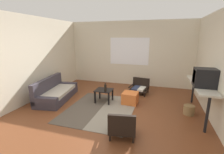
% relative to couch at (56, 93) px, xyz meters
% --- Properties ---
extents(ground_plane, '(7.80, 7.80, 0.00)m').
position_rel_couch_xyz_m(ground_plane, '(1.98, -0.53, -0.22)').
color(ground_plane, brown).
extents(far_wall_with_window, '(5.60, 0.13, 2.70)m').
position_rel_couch_xyz_m(far_wall_with_window, '(1.98, 2.53, 1.13)').
color(far_wall_with_window, beige).
rests_on(far_wall_with_window, ground).
extents(side_wall_right, '(0.12, 6.60, 2.70)m').
position_rel_couch_xyz_m(side_wall_right, '(4.64, -0.23, 1.13)').
color(side_wall_right, beige).
rests_on(side_wall_right, ground).
extents(side_wall_left, '(0.12, 6.60, 2.70)m').
position_rel_couch_xyz_m(side_wall_left, '(-0.68, -0.23, 1.13)').
color(side_wall_left, beige).
rests_on(side_wall_left, ground).
extents(area_rug, '(1.87, 2.28, 0.01)m').
position_rel_couch_xyz_m(area_rug, '(1.73, -0.28, -0.21)').
color(area_rug, '#4C4238').
rests_on(area_rug, ground).
extents(couch, '(1.05, 1.86, 0.72)m').
position_rel_couch_xyz_m(couch, '(0.00, 0.00, 0.00)').
color(couch, '#38333D').
rests_on(couch, ground).
extents(coffee_table, '(0.53, 0.49, 0.41)m').
position_rel_couch_xyz_m(coffee_table, '(1.64, 0.26, 0.10)').
color(coffee_table, black).
rests_on(coffee_table, ground).
extents(armchair_by_window, '(0.72, 0.67, 0.53)m').
position_rel_couch_xyz_m(armchair_by_window, '(2.62, 1.48, 0.01)').
color(armchair_by_window, black).
rests_on(armchair_by_window, ground).
extents(armchair_striped_foreground, '(0.63, 0.62, 0.59)m').
position_rel_couch_xyz_m(armchair_striped_foreground, '(2.65, -1.41, 0.04)').
color(armchair_striped_foreground, black).
rests_on(armchair_striped_foreground, ground).
extents(ottoman_orange, '(0.49, 0.49, 0.36)m').
position_rel_couch_xyz_m(ottoman_orange, '(2.46, 0.40, -0.04)').
color(ottoman_orange, '#D1662D').
rests_on(ottoman_orange, ground).
extents(console_shelf, '(0.44, 1.85, 0.87)m').
position_rel_couch_xyz_m(console_shelf, '(4.35, 0.18, 0.56)').
color(console_shelf, beige).
rests_on(console_shelf, ground).
extents(crt_television, '(0.49, 0.39, 0.45)m').
position_rel_couch_xyz_m(crt_television, '(4.34, -0.10, 0.88)').
color(crt_television, black).
rests_on(crt_television, console_shelf).
extents(clay_vase, '(0.21, 0.21, 0.31)m').
position_rel_couch_xyz_m(clay_vase, '(4.35, 0.55, 0.77)').
color(clay_vase, '#A87047').
rests_on(clay_vase, console_shelf).
extents(glass_bottle, '(0.08, 0.08, 0.27)m').
position_rel_couch_xyz_m(glass_bottle, '(1.74, 0.12, 0.31)').
color(glass_bottle, black).
rests_on(glass_bottle, coffee_table).
extents(wicker_basket, '(0.28, 0.28, 0.26)m').
position_rel_couch_xyz_m(wicker_basket, '(4.13, 0.12, -0.09)').
color(wicker_basket, olive).
rests_on(wicker_basket, ground).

